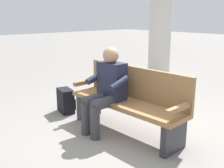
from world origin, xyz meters
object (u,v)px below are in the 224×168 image
(bench_near, at_px, (129,100))
(person_seated, at_px, (106,88))
(support_pillar, at_px, (161,15))
(backpack, at_px, (66,101))

(bench_near, height_order, person_seated, person_seated)
(bench_near, relative_size, support_pillar, 0.57)
(bench_near, distance_m, backpack, 1.29)
(person_seated, xyz_separation_m, backpack, (1.02, 0.01, -0.43))
(backpack, bearing_deg, person_seated, -179.25)
(bench_near, distance_m, support_pillar, 3.73)
(person_seated, height_order, backpack, person_seated)
(backpack, bearing_deg, bench_near, -168.47)
(person_seated, bearing_deg, bench_near, -132.90)
(support_pillar, bearing_deg, bench_near, 121.91)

